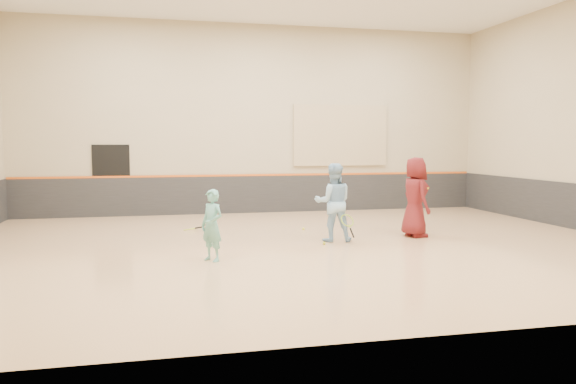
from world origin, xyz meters
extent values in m
cube|color=tan|center=(0.00, 0.00, -0.10)|extent=(15.00, 12.00, 0.20)
cube|color=tan|center=(0.00, 6.01, 3.00)|extent=(15.00, 0.02, 6.00)
cube|color=tan|center=(0.00, -6.01, 3.00)|extent=(15.00, 0.02, 6.00)
cube|color=#232326|center=(0.00, 5.97, 0.60)|extent=(14.90, 0.04, 1.20)
cube|color=#D85914|center=(0.00, 5.96, 1.22)|extent=(14.90, 0.03, 0.06)
cube|color=tan|center=(2.80, 5.95, 2.50)|extent=(3.20, 0.08, 2.00)
cube|color=black|center=(-4.50, 5.98, 1.10)|extent=(1.10, 0.05, 2.20)
imported|color=#6AB8AD|center=(-2.09, -1.21, 0.69)|extent=(0.57, 0.60, 1.37)
imported|color=#95C1E6|center=(0.81, 0.36, 0.89)|extent=(0.97, 0.81, 1.79)
imported|color=#5C1518|center=(2.91, 0.53, 0.96)|extent=(0.66, 0.97, 1.91)
sphere|color=gold|center=(0.48, -0.05, 0.03)|extent=(0.07, 0.07, 0.07)
sphere|color=gold|center=(3.13, 0.34, 1.19)|extent=(0.07, 0.07, 0.07)
sphere|color=yellow|center=(0.55, 2.09, 0.03)|extent=(0.07, 0.07, 0.07)
camera|label=1|loc=(-3.03, -11.84, 2.25)|focal=35.00mm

